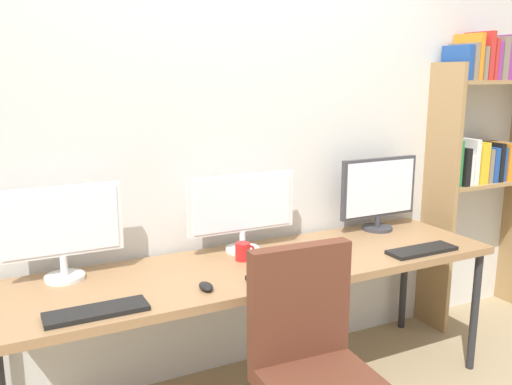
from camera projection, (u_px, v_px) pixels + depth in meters
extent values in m
cube|color=silver|center=(225.00, 142.00, 2.93)|extent=(4.92, 0.10, 2.60)
cube|color=#936D47|center=(260.00, 267.00, 2.69)|extent=(2.52, 0.68, 0.04)
cylinder|color=#262628|center=(475.00, 311.00, 3.05)|extent=(0.04, 0.04, 0.70)
cylinder|color=#262628|center=(404.00, 278.00, 3.55)|extent=(0.04, 0.04, 0.70)
cube|color=#9E7A4C|center=(439.00, 200.00, 3.48)|extent=(0.03, 0.28, 1.73)
cube|color=#9E7A4C|center=(484.00, 182.00, 3.63)|extent=(0.76, 0.28, 0.02)
cube|color=#9E7A4C|center=(493.00, 82.00, 3.49)|extent=(0.76, 0.28, 0.02)
cube|color=#287F3D|center=(448.00, 162.00, 3.46)|extent=(0.03, 0.22, 0.29)
cube|color=black|center=(455.00, 165.00, 3.47)|extent=(0.04, 0.22, 0.24)
cube|color=white|center=(459.00, 168.00, 3.50)|extent=(0.04, 0.22, 0.20)
cube|color=white|center=(464.00, 160.00, 3.52)|extent=(0.04, 0.22, 0.29)
cube|color=gold|center=(471.00, 163.00, 3.54)|extent=(0.05, 0.22, 0.25)
cube|color=gold|center=(474.00, 161.00, 3.57)|extent=(0.03, 0.22, 0.27)
cube|color=gray|center=(479.00, 164.00, 3.58)|extent=(0.03, 0.22, 0.22)
cube|color=#1E4799|center=(484.00, 163.00, 3.60)|extent=(0.04, 0.22, 0.23)
cube|color=black|center=(489.00, 161.00, 3.61)|extent=(0.04, 0.22, 0.25)
cube|color=#1E4799|center=(492.00, 163.00, 3.64)|extent=(0.02, 0.22, 0.23)
cube|color=orange|center=(498.00, 161.00, 3.64)|extent=(0.05, 0.22, 0.25)
cube|color=gray|center=(504.00, 160.00, 3.67)|extent=(0.05, 0.22, 0.25)
cube|color=#1E4799|center=(457.00, 63.00, 3.33)|extent=(0.04, 0.22, 0.21)
cube|color=gray|center=(463.00, 62.00, 3.34)|extent=(0.04, 0.22, 0.22)
cube|color=orange|center=(468.00, 57.00, 3.36)|extent=(0.03, 0.22, 0.28)
cube|color=gray|center=(473.00, 64.00, 3.38)|extent=(0.03, 0.22, 0.20)
cube|color=red|center=(478.00, 56.00, 3.38)|extent=(0.04, 0.22, 0.29)
cube|color=red|center=(483.00, 60.00, 3.41)|extent=(0.02, 0.22, 0.25)
cube|color=#8C338C|center=(486.00, 61.00, 3.43)|extent=(0.03, 0.22, 0.23)
cube|color=gray|center=(492.00, 59.00, 3.45)|extent=(0.05, 0.22, 0.27)
cube|color=#8C338C|center=(497.00, 58.00, 3.48)|extent=(0.04, 0.22, 0.28)
cube|color=red|center=(503.00, 61.00, 3.50)|extent=(0.03, 0.22, 0.24)
cube|color=#592D1E|center=(300.00, 302.00, 2.21)|extent=(0.44, 0.09, 0.48)
cylinder|color=silver|center=(65.00, 277.00, 2.47)|extent=(0.18, 0.18, 0.02)
cylinder|color=silver|center=(64.00, 266.00, 2.46)|extent=(0.03, 0.03, 0.09)
cube|color=silver|center=(60.00, 222.00, 2.42)|extent=(0.55, 0.03, 0.32)
cube|color=white|center=(61.00, 222.00, 2.41)|extent=(0.50, 0.01, 0.29)
cylinder|color=silver|center=(242.00, 249.00, 2.87)|extent=(0.18, 0.18, 0.02)
cylinder|color=silver|center=(242.00, 239.00, 2.85)|extent=(0.03, 0.03, 0.09)
cube|color=silver|center=(242.00, 203.00, 2.82)|extent=(0.60, 0.03, 0.30)
cube|color=white|center=(243.00, 204.00, 2.80)|extent=(0.55, 0.01, 0.27)
cylinder|color=#38383D|center=(377.00, 228.00, 3.26)|extent=(0.18, 0.18, 0.02)
cylinder|color=#38383D|center=(378.00, 221.00, 3.25)|extent=(0.03, 0.03, 0.06)
cube|color=#38383D|center=(379.00, 187.00, 3.21)|extent=(0.52, 0.03, 0.35)
cube|color=white|center=(381.00, 188.00, 3.20)|extent=(0.48, 0.01, 0.32)
cube|color=black|center=(96.00, 312.00, 2.11)|extent=(0.40, 0.13, 0.02)
cube|color=black|center=(283.00, 276.00, 2.48)|extent=(0.33, 0.13, 0.02)
cube|color=black|center=(422.00, 250.00, 2.85)|extent=(0.39, 0.13, 0.02)
ellipsoid|color=silver|center=(314.00, 262.00, 2.65)|extent=(0.06, 0.10, 0.03)
ellipsoid|color=black|center=(206.00, 286.00, 2.35)|extent=(0.06, 0.10, 0.03)
cylinder|color=red|center=(243.00, 252.00, 2.72)|extent=(0.08, 0.08, 0.09)
torus|color=red|center=(250.00, 250.00, 2.74)|extent=(0.06, 0.01, 0.06)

